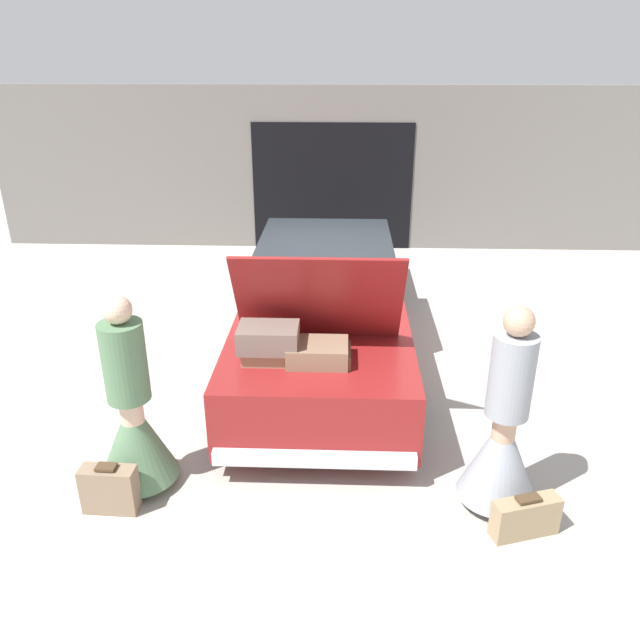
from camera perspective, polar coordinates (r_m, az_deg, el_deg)
ground_plane at (r=7.70m, az=0.42°, el=-2.35°), size 40.00×40.00×0.00m
garage_wall_back at (r=11.25m, az=1.15°, el=13.56°), size 12.00×0.14×2.80m
car at (r=7.45m, az=0.41°, el=1.79°), size 1.81×5.37×1.80m
person_left at (r=5.33m, az=-16.72°, el=-8.90°), size 0.65×0.65×1.70m
person_right at (r=5.10m, az=16.36°, el=-10.35°), size 0.63×0.63×1.71m
suitcase_beside_left_person at (r=5.34m, az=-18.67°, el=-14.43°), size 0.44×0.19×0.42m
suitcase_beside_right_person at (r=5.13m, az=18.27°, el=-16.72°), size 0.54×0.30×0.34m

